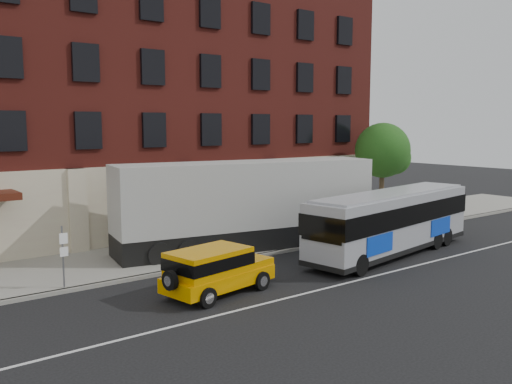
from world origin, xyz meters
TOP-DOWN VIEW (x-y plane):
  - ground at (0.00, 0.00)m, footprint 120.00×120.00m
  - sidewalk at (0.00, 9.00)m, footprint 60.00×6.00m
  - kerb at (0.00, 6.00)m, footprint 60.00×0.25m
  - lane_line at (0.00, 0.50)m, footprint 60.00×0.12m
  - building at (-0.01, 16.92)m, footprint 30.00×12.10m
  - sign_pole at (-8.50, 6.15)m, footprint 0.30×0.20m
  - street_tree at (13.54, 9.48)m, footprint 3.60×3.60m
  - city_bus at (6.01, 2.59)m, footprint 11.37×4.04m
  - yellow_suv at (-4.21, 2.43)m, footprint 4.68×2.59m
  - shipping_container at (1.13, 7.60)m, footprint 13.53×4.96m

SIDE VIEW (x-z plane):
  - ground at x=0.00m, z-range 0.00..0.00m
  - lane_line at x=0.00m, z-range 0.00..0.01m
  - sidewalk at x=0.00m, z-range 0.00..0.15m
  - kerb at x=0.00m, z-range 0.00..0.15m
  - yellow_suv at x=-4.21m, z-range 0.13..1.87m
  - sign_pole at x=-8.50m, z-range 0.20..2.70m
  - city_bus at x=6.01m, z-range 0.16..3.21m
  - shipping_container at x=1.13m, z-range -0.02..4.40m
  - street_tree at x=13.54m, z-range 1.31..7.51m
  - building at x=-0.01m, z-range 0.08..15.08m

